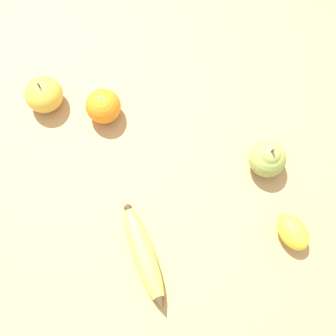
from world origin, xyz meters
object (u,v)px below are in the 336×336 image
apple (44,95)px  banana (144,256)px  pear (268,158)px  orange (103,106)px  lemon (293,232)px

apple → banana: bearing=-76.9°
banana → pear: 0.31m
pear → orange: bearing=141.1°
pear → apple: size_ratio=1.11×
banana → pear: pear is taller
pear → lemon: (-0.01, -0.15, -0.02)m
pear → apple: (-0.38, 0.29, -0.01)m
orange → lemon: orange is taller
orange → apple: 0.13m
banana → lemon: (0.28, -0.05, 0.01)m
banana → lemon: bearing=79.1°
pear → banana: bearing=-161.8°
lemon → orange: bearing=125.5°
pear → lemon: pear is taller
banana → pear: size_ratio=2.32×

